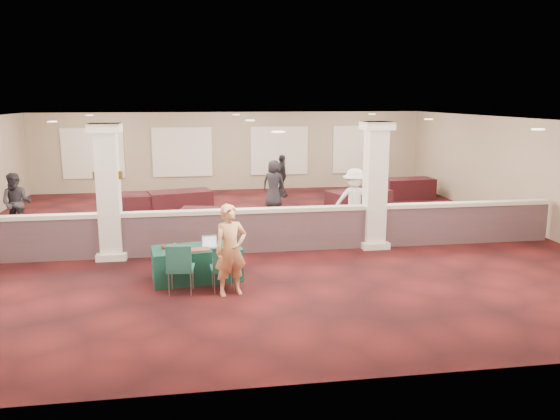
{
  "coord_description": "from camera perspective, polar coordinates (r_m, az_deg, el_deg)",
  "views": [
    {
      "loc": [
        -1.44,
        -14.58,
        3.78
      ],
      "look_at": [
        0.49,
        -2.0,
        1.15
      ],
      "focal_mm": 35.0,
      "sensor_mm": 36.0,
      "label": 1
    }
  ],
  "objects": [
    {
      "name": "wall_front",
      "position": [
        7.08,
        3.45,
        -6.27
      ],
      "size": [
        16.0,
        0.04,
        3.2
      ],
      "primitive_type": "cube",
      "color": "gray",
      "rests_on": "ground"
    },
    {
      "name": "scissors",
      "position": [
        11.42,
        -5.44,
        -3.99
      ],
      "size": [
        0.12,
        0.04,
        0.01
      ],
      "primitive_type": "cube",
      "rotation": [
        0.0,
        0.0,
        0.13
      ],
      "color": "red",
      "rests_on": "near_table"
    },
    {
      "name": "attendee_b",
      "position": [
        15.49,
        7.78,
        0.93
      ],
      "size": [
        1.29,
        0.89,
        1.84
      ],
      "primitive_type": "imported",
      "rotation": [
        0.0,
        0.0,
        -0.33
      ],
      "color": "silver",
      "rests_on": "ground"
    },
    {
      "name": "knitting",
      "position": [
        11.35,
        -8.33,
        -4.11
      ],
      "size": [
        0.42,
        0.34,
        0.03
      ],
      "primitive_type": "cube",
      "rotation": [
        0.0,
        0.0,
        0.13
      ],
      "color": "#C0411E",
      "rests_on": "near_table"
    },
    {
      "name": "attendee_c",
      "position": [
        21.05,
        0.18,
        3.58
      ],
      "size": [
        0.8,
        1.06,
        1.63
      ],
      "primitive_type": "imported",
      "rotation": [
        0.0,
        0.0,
        1.16
      ],
      "color": "black",
      "rests_on": "ground"
    },
    {
      "name": "far_table_front_left",
      "position": [
        18.04,
        -15.44,
        0.37
      ],
      "size": [
        1.86,
        0.94,
        0.75
      ],
      "primitive_type": "cube",
      "rotation": [
        0.0,
        0.0,
        0.01
      ],
      "color": "black",
      "rests_on": "ground"
    },
    {
      "name": "laptop_base",
      "position": [
        11.57,
        -7.29,
        -3.81
      ],
      "size": [
        0.34,
        0.26,
        0.02
      ],
      "primitive_type": "cube",
      "rotation": [
        0.0,
        0.0,
        0.13
      ],
      "color": "silver",
      "rests_on": "near_table"
    },
    {
      "name": "attendee_d",
      "position": [
        19.03,
        -0.66,
        2.76
      ],
      "size": [
        0.93,
        0.76,
        1.66
      ],
      "primitive_type": "imported",
      "rotation": [
        0.0,
        0.0,
        2.68
      ],
      "color": "black",
      "rests_on": "ground"
    },
    {
      "name": "far_table_back_center",
      "position": [
        18.11,
        -10.36,
        0.73
      ],
      "size": [
        2.15,
        1.42,
        0.8
      ],
      "primitive_type": "cube",
      "rotation": [
        0.0,
        0.0,
        0.24
      ],
      "color": "black",
      "rests_on": "ground"
    },
    {
      "name": "screen_glow",
      "position": [
        11.64,
        -7.39,
        -3.2
      ],
      "size": [
        0.29,
        0.04,
        0.18
      ],
      "primitive_type": "cube",
      "rotation": [
        0.0,
        0.0,
        0.13
      ],
      "color": "silver",
      "rests_on": "near_table"
    },
    {
      "name": "wall_back",
      "position": [
        22.73,
        -5.1,
        6.13
      ],
      "size": [
        16.0,
        0.04,
        3.2
      ],
      "primitive_type": "cube",
      "color": "gray",
      "rests_on": "ground"
    },
    {
      "name": "far_table_back_right",
      "position": [
        21.35,
        13.22,
        2.22
      ],
      "size": [
        1.95,
        1.06,
        0.77
      ],
      "primitive_type": "cube",
      "rotation": [
        0.0,
        0.0,
        0.06
      ],
      "color": "black",
      "rests_on": "ground"
    },
    {
      "name": "wall_right",
      "position": [
        17.51,
        24.02,
        3.51
      ],
      "size": [
        0.04,
        16.0,
        3.2
      ],
      "primitive_type": "cube",
      "color": "gray",
      "rests_on": "ground"
    },
    {
      "name": "ground",
      "position": [
        15.13,
        -3.01,
        -2.8
      ],
      "size": [
        16.0,
        16.0,
        0.0
      ],
      "primitive_type": "plane",
      "color": "#481212",
      "rests_on": "ground"
    },
    {
      "name": "woman",
      "position": [
        10.58,
        -5.18,
        -4.19
      ],
      "size": [
        0.75,
        0.61,
        1.79
      ],
      "primitive_type": "imported",
      "rotation": [
        0.0,
        0.0,
        0.32
      ],
      "color": "tan",
      "rests_on": "ground"
    },
    {
      "name": "far_table_back_left",
      "position": [
        18.23,
        -15.22,
        0.51
      ],
      "size": [
        1.87,
        0.94,
        0.76
      ],
      "primitive_type": "cube",
      "rotation": [
        0.0,
        0.0,
        0.0
      ],
      "color": "black",
      "rests_on": "ground"
    },
    {
      "name": "laptop_screen",
      "position": [
        11.65,
        -7.39,
        -3.13
      ],
      "size": [
        0.32,
        0.05,
        0.21
      ],
      "primitive_type": "cube",
      "rotation": [
        0.0,
        0.0,
        0.13
      ],
      "color": "silver",
      "rests_on": "near_table"
    },
    {
      "name": "yarn_cream",
      "position": [
        11.42,
        -11.31,
        -3.92
      ],
      "size": [
        0.11,
        0.11,
        0.11
      ],
      "primitive_type": "sphere",
      "color": "beige",
      "rests_on": "near_table"
    },
    {
      "name": "partition_wall",
      "position": [
        13.55,
        -2.39,
        -2.05
      ],
      "size": [
        15.6,
        0.28,
        1.1
      ],
      "color": "#51373D",
      "rests_on": "ground"
    },
    {
      "name": "column_right",
      "position": [
        13.98,
        9.9,
        2.69
      ],
      "size": [
        0.72,
        0.72,
        3.2
      ],
      "color": "silver",
      "rests_on": "ground"
    },
    {
      "name": "far_table_front_right",
      "position": [
        18.01,
        8.2,
        0.76
      ],
      "size": [
        2.21,
        1.53,
        0.81
      ],
      "primitive_type": "cube",
      "rotation": [
        0.0,
        0.0,
        0.29
      ],
      "color": "black",
      "rests_on": "ground"
    },
    {
      "name": "sconce_right",
      "position": [
        13.32,
        -16.37,
        3.53
      ],
      "size": [
        0.12,
        0.12,
        0.18
      ],
      "color": "brown",
      "rests_on": "column_left"
    },
    {
      "name": "sconce_left",
      "position": [
        13.41,
        -18.74,
        3.43
      ],
      "size": [
        0.12,
        0.12,
        0.18
      ],
      "color": "brown",
      "rests_on": "column_left"
    },
    {
      "name": "near_table",
      "position": [
        11.68,
        -8.68,
        -5.54
      ],
      "size": [
        1.93,
        1.15,
        0.7
      ],
      "primitive_type": "cube",
      "rotation": [
        0.0,
        0.0,
        0.13
      ],
      "color": "#0D322B",
      "rests_on": "ground"
    },
    {
      "name": "conf_chair_main",
      "position": [
        10.83,
        -5.96,
        -5.74
      ],
      "size": [
        0.5,
        0.5,
        0.93
      ],
      "rotation": [
        0.0,
        0.0,
        0.08
      ],
      "color": "#1F5C51",
      "rests_on": "ground"
    },
    {
      "name": "yarn_grey",
      "position": [
        11.63,
        -10.93,
        -3.63
      ],
      "size": [
        0.1,
        0.1,
        0.1
      ],
      "primitive_type": "sphere",
      "color": "#4A494E",
      "rests_on": "near_table"
    },
    {
      "name": "ceiling",
      "position": [
        14.67,
        -3.14,
        9.4
      ],
      "size": [
        16.0,
        16.0,
        0.02
      ],
      "primitive_type": "cube",
      "color": "white",
      "rests_on": "wall_back"
    },
    {
      "name": "yarn_red",
      "position": [
        11.55,
        -12.09,
        -3.8
      ],
      "size": [
        0.1,
        0.1,
        0.1
      ],
      "primitive_type": "sphere",
      "color": "maroon",
      "rests_on": "near_table"
    },
    {
      "name": "conf_chair_side",
      "position": [
        10.8,
        -10.42,
        -5.65
      ],
      "size": [
        0.55,
        0.56,
        1.02
      ],
      "rotation": [
        0.0,
        0.0,
        -0.1
      ],
      "color": "#1F5C51",
      "rests_on": "ground"
    },
    {
      "name": "far_table_front_center",
      "position": [
        15.27,
        -6.97,
        -1.29
      ],
      "size": [
        2.01,
        1.31,
        0.75
      ],
      "primitive_type": "cube",
      "rotation": [
        0.0,
        0.0,
        -0.22
      ],
      "color": "black",
      "rests_on": "ground"
    },
    {
      "name": "attendee_a",
      "position": [
        17.09,
        -25.82,
        0.65
      ],
      "size": [
        0.83,
        0.48,
        1.71
      ],
      "primitive_type": "imported",
      "rotation": [
        0.0,
        0.0,
        0.02
      ],
      "color": "black",
      "rests_on": "ground"
    },
    {
      "name": "column_left",
      "position": [
        13.42,
        -17.46,
        1.95
      ],
      "size": [
        0.72,
        0.72,
        3.2
      ],
      "color": "silver",
      "rests_on": "ground"
    }
  ]
}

